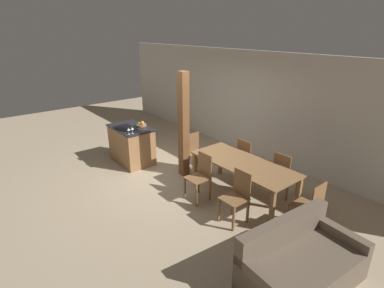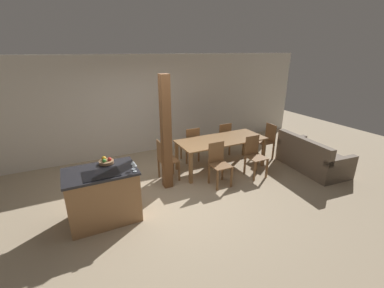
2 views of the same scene
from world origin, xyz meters
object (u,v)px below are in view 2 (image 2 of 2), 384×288
Objects in this scene: couch at (311,158)px; timber_post at (166,134)px; wine_glass_middle at (133,163)px; dining_chair_near_right at (255,155)px; wine_glass_near at (134,165)px; dining_chair_foot_end at (267,140)px; dining_table at (221,143)px; dining_chair_far_left at (191,144)px; dining_chair_head_end at (165,160)px; fruit_bowl at (106,161)px; dining_chair_near_left at (219,163)px; kitchen_island at (103,195)px; dining_chair_far_right at (223,138)px.

timber_post is (-3.51, 0.76, 0.91)m from couch.
dining_chair_near_right is at bearing 8.00° from wine_glass_middle.
timber_post is at bearing 83.05° from couch.
wine_glass_near is 4.09m from dining_chair_foot_end.
wine_glass_near is 0.07× the size of dining_table.
dining_chair_far_left is 0.40× the size of timber_post.
dining_chair_head_end is at bearing 48.63° from wine_glass_middle.
dining_chair_head_end reaches higher than couch.
dining_chair_near_right is 1.19m from dining_chair_foot_end.
fruit_bowl is 4.83m from couch.
dining_chair_far_left is at bearing 125.64° from dining_chair_near_right.
wine_glass_near is 0.16× the size of dining_chair_near_left.
wine_glass_middle is 0.16× the size of dining_chair_near_right.
dining_chair_near_left is at bearing 90.00° from dining_chair_far_left.
fruit_bowl is at bearing -166.90° from dining_table.
wine_glass_near is at bearing -31.07° from kitchen_island.
wine_glass_near is 0.09× the size of couch.
wine_glass_middle is 0.16× the size of dining_chair_far_left.
fruit_bowl is at bearing 116.07° from dining_chair_head_end.
couch is (0.52, -1.05, -0.22)m from dining_chair_foot_end.
timber_post reaches higher than couch.
timber_post is (-2.02, -0.97, 0.69)m from dining_chair_far_right.
dining_chair_foot_end reaches higher than dining_table.
dining_chair_foot_end is (0.97, 0.68, 0.00)m from dining_chair_near_right.
dining_chair_far_right is at bearing 90.00° from dining_chair_near_right.
wine_glass_middle reaches higher than dining_chair_foot_end.
wine_glass_near is (0.51, -0.30, 0.59)m from kitchen_island.
dining_table is 2.31× the size of dining_chair_far_right.
kitchen_island is 1.25× the size of dining_chair_near_left.
dining_chair_foot_end is at bearing 31.83° from couch.
dining_chair_head_end is 2.92m from dining_chair_foot_end.
wine_glass_middle is 2.68m from dining_chair_far_left.
dining_chair_far_left and dining_chair_foot_end have the same top height.
dining_chair_foot_end is at bearing 19.28° from dining_chair_near_left.
fruit_bowl is 2.34m from dining_chair_near_left.
couch reaches higher than dining_table.
dining_chair_near_left is at bearing -125.07° from dining_chair_head_end.
dining_chair_near_left is (1.93, 0.41, -0.56)m from wine_glass_middle.
dining_chair_far_right and dining_chair_foot_end have the same top height.
wine_glass_near is at bearing -134.80° from timber_post.
fruit_bowl reaches higher than dining_chair_foot_end.
dining_chair_far_left and dining_chair_head_end have the same top height.
kitchen_island is at bearing -175.36° from dining_chair_near_left.
dining_chair_far_right is at bearing 25.65° from timber_post.
fruit_bowl reaches higher than dining_chair_far_left.
wine_glass_middle is 0.16× the size of dining_chair_near_left.
fruit_bowl is at bearing 129.39° from wine_glass_middle.
dining_chair_head_end is 3.60m from couch.
timber_post is (0.89, 0.90, 0.13)m from wine_glass_near.
wine_glass_near is at bearing -55.88° from fruit_bowl.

